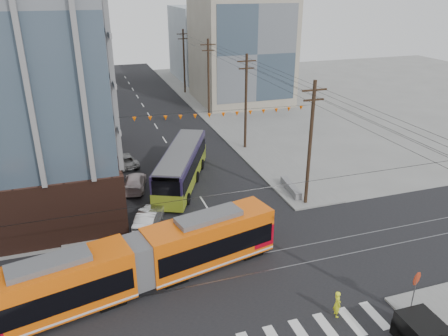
{
  "coord_description": "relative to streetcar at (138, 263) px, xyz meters",
  "views": [
    {
      "loc": [
        -9.23,
        -19.43,
        17.99
      ],
      "look_at": [
        1.11,
        11.68,
        4.15
      ],
      "focal_mm": 35.0,
      "sensor_mm": 36.0,
      "label": 1
    }
  ],
  "objects": [
    {
      "name": "ground",
      "position": [
        7.11,
        -4.01,
        -1.85
      ],
      "size": [
        160.0,
        160.0,
        0.0
      ],
      "primitive_type": "plane",
      "color": "slate"
    },
    {
      "name": "bg_bldg_nw_near",
      "position": [
        -9.89,
        47.99,
        7.15
      ],
      "size": [
        18.0,
        16.0,
        18.0
      ],
      "primitive_type": "cube",
      "color": "#8C99A5",
      "rests_on": "ground"
    },
    {
      "name": "bg_bldg_ne_near",
      "position": [
        23.11,
        43.99,
        6.15
      ],
      "size": [
        14.0,
        14.0,
        16.0
      ],
      "primitive_type": "cube",
      "color": "gray",
      "rests_on": "ground"
    },
    {
      "name": "bg_bldg_nw_far",
      "position": [
        -6.89,
        67.99,
        8.15
      ],
      "size": [
        16.0,
        18.0,
        20.0
      ],
      "primitive_type": "cube",
      "color": "gray",
      "rests_on": "ground"
    },
    {
      "name": "bg_bldg_ne_far",
      "position": [
        25.11,
        63.99,
        5.15
      ],
      "size": [
        16.0,
        16.0,
        14.0
      ],
      "primitive_type": "cube",
      "color": "#8C99A5",
      "rests_on": "ground"
    },
    {
      "name": "utility_pole_far",
      "position": [
        15.61,
        51.99,
        3.65
      ],
      "size": [
        0.3,
        0.3,
        11.0
      ],
      "primitive_type": "cylinder",
      "color": "black",
      "rests_on": "ground"
    },
    {
      "name": "streetcar",
      "position": [
        0.0,
        0.0,
        0.0
      ],
      "size": [
        19.36,
        6.87,
        3.71
      ],
      "primitive_type": null,
      "rotation": [
        0.0,
        0.0,
        0.22
      ],
      "color": "#EC5B09",
      "rests_on": "ground"
    },
    {
      "name": "city_bus",
      "position": [
        6.22,
        14.62,
        -0.03
      ],
      "size": [
        7.89,
        12.85,
        3.64
      ],
      "primitive_type": null,
      "rotation": [
        0.0,
        0.0,
        -0.43
      ],
      "color": "#231A3D",
      "rests_on": "ground"
    },
    {
      "name": "parked_car_silver",
      "position": [
        1.85,
        7.54,
        -1.12
      ],
      "size": [
        3.27,
        4.7,
        1.47
      ],
      "primitive_type": "imported",
      "rotation": [
        0.0,
        0.0,
        2.71
      ],
      "color": "silver",
      "rests_on": "ground"
    },
    {
      "name": "parked_car_white",
      "position": [
        1.7,
        14.86,
        -1.16
      ],
      "size": [
        2.93,
        5.1,
        1.39
      ],
      "primitive_type": "imported",
      "rotation": [
        0.0,
        0.0,
        2.93
      ],
      "color": "silver",
      "rests_on": "ground"
    },
    {
      "name": "parked_car_grey",
      "position": [
        1.41,
        21.02,
        -1.22
      ],
      "size": [
        3.02,
        4.91,
        1.27
      ],
      "primitive_type": "imported",
      "rotation": [
        0.0,
        0.0,
        3.35
      ],
      "color": "slate",
      "rests_on": "ground"
    },
    {
      "name": "pedestrian",
      "position": [
        10.53,
        -6.28,
        -1.0
      ],
      "size": [
        0.51,
        0.68,
        1.71
      ],
      "primitive_type": "imported",
      "rotation": [
        0.0,
        0.0,
        1.39
      ],
      "color": "#F5FF22",
      "rests_on": "ground"
    },
    {
      "name": "stop_sign",
      "position": [
        14.72,
        -7.57,
        -0.47
      ],
      "size": [
        1.1,
        1.1,
        2.78
      ],
      "primitive_type": null,
      "rotation": [
        0.0,
        0.0,
        0.39
      ],
      "color": "#B3280B",
      "rests_on": "ground"
    },
    {
      "name": "jersey_barrier",
      "position": [
        15.41,
        9.5,
        -1.45
      ],
      "size": [
        1.31,
        4.11,
        0.81
      ],
      "primitive_type": "cube",
      "rotation": [
        0.0,
        0.0,
        -0.1
      ],
      "color": "gray",
      "rests_on": "ground"
    }
  ]
}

